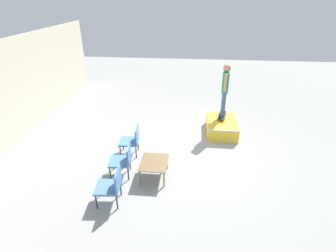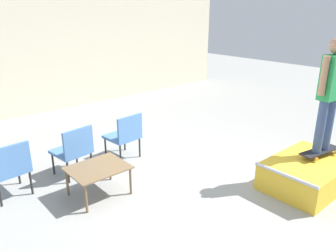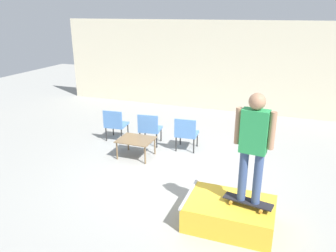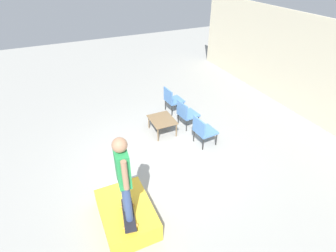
{
  "view_description": "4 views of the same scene",
  "coord_description": "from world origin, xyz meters",
  "px_view_note": "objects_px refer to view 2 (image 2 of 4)",
  "views": [
    {
      "loc": [
        -6.44,
        -0.27,
        4.16
      ],
      "look_at": [
        -0.42,
        0.33,
        1.06
      ],
      "focal_mm": 28.0,
      "sensor_mm": 36.0,
      "label": 1
    },
    {
      "loc": [
        -3.17,
        -3.21,
        2.58
      ],
      "look_at": [
        -0.08,
        0.34,
        0.88
      ],
      "focal_mm": 35.0,
      "sensor_mm": 36.0,
      "label": 2
    },
    {
      "loc": [
        1.98,
        -5.78,
        3.27
      ],
      "look_at": [
        -0.39,
        0.61,
        0.87
      ],
      "focal_mm": 35.0,
      "sensor_mm": 36.0,
      "label": 3
    },
    {
      "loc": [
        4.69,
        -1.89,
        4.46
      ],
      "look_at": [
        -0.2,
        0.34,
        0.88
      ],
      "focal_mm": 28.0,
      "sensor_mm": 36.0,
      "label": 4
    }
  ],
  "objects_px": {
    "skateboard_on_ramp": "(320,151)",
    "patio_chair_left": "(9,167)",
    "person_skater": "(331,87)",
    "coffee_table": "(98,170)",
    "skate_ramp_box": "(308,173)",
    "patio_chair_center": "(74,149)",
    "patio_chair_right": "(125,134)"
  },
  "relations": [
    {
      "from": "skateboard_on_ramp",
      "to": "patio_chair_left",
      "type": "bearing_deg",
      "value": 155.39
    },
    {
      "from": "person_skater",
      "to": "coffee_table",
      "type": "xyz_separation_m",
      "value": [
        -2.81,
        1.88,
        -1.12
      ]
    },
    {
      "from": "skateboard_on_ramp",
      "to": "skate_ramp_box",
      "type": "bearing_deg",
      "value": -173.39
    },
    {
      "from": "person_skater",
      "to": "coffee_table",
      "type": "distance_m",
      "value": 3.56
    },
    {
      "from": "person_skater",
      "to": "patio_chair_center",
      "type": "xyz_separation_m",
      "value": [
        -2.79,
        2.65,
        -1.04
      ]
    },
    {
      "from": "skateboard_on_ramp",
      "to": "patio_chair_left",
      "type": "distance_m",
      "value": 4.62
    },
    {
      "from": "skate_ramp_box",
      "to": "person_skater",
      "type": "height_order",
      "value": "person_skater"
    },
    {
      "from": "skate_ramp_box",
      "to": "person_skater",
      "type": "xyz_separation_m",
      "value": [
        0.27,
        -0.02,
        1.3
      ]
    },
    {
      "from": "patio_chair_left",
      "to": "patio_chair_right",
      "type": "height_order",
      "value": "same"
    },
    {
      "from": "patio_chair_right",
      "to": "skate_ramp_box",
      "type": "bearing_deg",
      "value": 115.72
    },
    {
      "from": "skateboard_on_ramp",
      "to": "patio_chair_center",
      "type": "xyz_separation_m",
      "value": [
        -2.79,
        2.65,
        -0.03
      ]
    },
    {
      "from": "patio_chair_left",
      "to": "patio_chair_center",
      "type": "bearing_deg",
      "value": 175.14
    },
    {
      "from": "coffee_table",
      "to": "patio_chair_center",
      "type": "height_order",
      "value": "patio_chair_center"
    },
    {
      "from": "person_skater",
      "to": "patio_chair_center",
      "type": "relative_size",
      "value": 2.0
    },
    {
      "from": "skate_ramp_box",
      "to": "patio_chair_center",
      "type": "distance_m",
      "value": 3.66
    },
    {
      "from": "person_skater",
      "to": "patio_chair_left",
      "type": "relative_size",
      "value": 2.0
    },
    {
      "from": "skateboard_on_ramp",
      "to": "patio_chair_right",
      "type": "height_order",
      "value": "patio_chair_right"
    },
    {
      "from": "skate_ramp_box",
      "to": "patio_chair_left",
      "type": "bearing_deg",
      "value": 143.07
    },
    {
      "from": "skateboard_on_ramp",
      "to": "patio_chair_right",
      "type": "xyz_separation_m",
      "value": [
        -1.82,
        2.65,
        -0.03
      ]
    },
    {
      "from": "person_skater",
      "to": "patio_chair_right",
      "type": "bearing_deg",
      "value": 130.52
    },
    {
      "from": "skateboard_on_ramp",
      "to": "patio_chair_left",
      "type": "xyz_separation_m",
      "value": [
        -3.78,
        2.65,
        -0.03
      ]
    },
    {
      "from": "patio_chair_left",
      "to": "coffee_table",
      "type": "bearing_deg",
      "value": 136.47
    },
    {
      "from": "coffee_table",
      "to": "patio_chair_center",
      "type": "bearing_deg",
      "value": 89.18
    },
    {
      "from": "coffee_table",
      "to": "patio_chair_right",
      "type": "distance_m",
      "value": 1.26
    },
    {
      "from": "skate_ramp_box",
      "to": "coffee_table",
      "type": "bearing_deg",
      "value": 143.75
    },
    {
      "from": "skateboard_on_ramp",
      "to": "patio_chair_right",
      "type": "distance_m",
      "value": 3.22
    },
    {
      "from": "patio_chair_right",
      "to": "patio_chair_center",
      "type": "bearing_deg",
      "value": -4.73
    },
    {
      "from": "patio_chair_center",
      "to": "patio_chair_right",
      "type": "xyz_separation_m",
      "value": [
        0.98,
        -0.0,
        0.0
      ]
    },
    {
      "from": "person_skater",
      "to": "coffee_table",
      "type": "height_order",
      "value": "person_skater"
    },
    {
      "from": "person_skater",
      "to": "patio_chair_right",
      "type": "height_order",
      "value": "person_skater"
    },
    {
      "from": "patio_chair_center",
      "to": "coffee_table",
      "type": "bearing_deg",
      "value": 81.97
    },
    {
      "from": "skate_ramp_box",
      "to": "patio_chair_left",
      "type": "height_order",
      "value": "patio_chair_left"
    }
  ]
}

